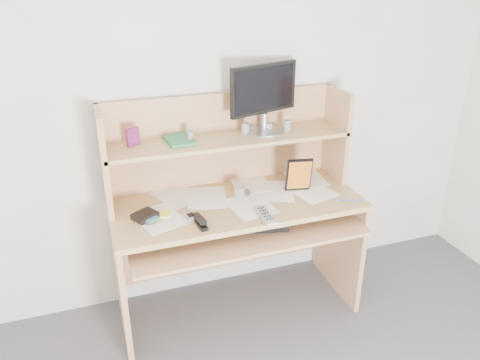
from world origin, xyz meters
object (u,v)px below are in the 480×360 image
object	(u,v)px
keyboard	(248,225)
game_case	(299,175)
tv_remote	(265,216)
monitor	(264,96)
desk	(233,204)

from	to	relation	value
keyboard	game_case	xyz separation A→B (m)	(0.36, 0.12, 0.20)
tv_remote	monitor	distance (m)	0.69
desk	keyboard	bearing A→B (deg)	-84.44
keyboard	game_case	distance (m)	0.42
keyboard	tv_remote	xyz separation A→B (m)	(0.06, -0.11, 0.10)
keyboard	tv_remote	bearing A→B (deg)	-48.17
monitor	desk	bearing A→B (deg)	-170.89
keyboard	tv_remote	distance (m)	0.16
desk	monitor	size ratio (longest dim) A/B	3.21
tv_remote	monitor	world-z (taller)	monitor
desk	tv_remote	distance (m)	0.33
tv_remote	keyboard	bearing A→B (deg)	119.62
keyboard	game_case	world-z (taller)	game_case
tv_remote	monitor	size ratio (longest dim) A/B	0.47
game_case	monitor	xyz separation A→B (m)	(-0.15, 0.19, 0.43)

